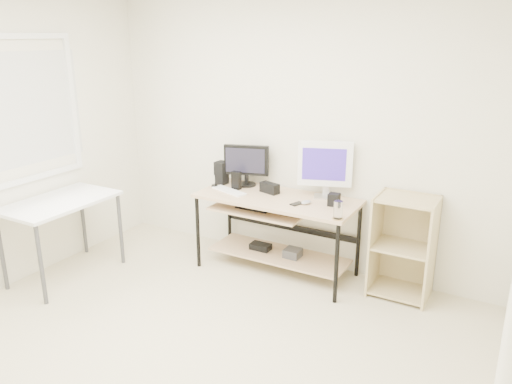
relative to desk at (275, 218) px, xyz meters
The scene contains 16 objects.
room 1.80m from the desk, 93.95° to the right, with size 4.01×4.01×2.62m.
desk is the anchor object (origin of this frame).
side_table 1.97m from the desk, 147.35° to the right, with size 0.60×1.00×0.75m.
shelf_unit 1.19m from the desk, ahead, with size 0.50×0.40×0.90m.
black_monitor 0.63m from the desk, 156.41° to the left, with size 0.44×0.19×0.41m.
white_imac 0.68m from the desk, 26.70° to the left, with size 0.48×0.21×0.53m.
keyboard 0.51m from the desk, behind, with size 0.40×0.11×0.01m, color white.
mouse 0.41m from the desk, ahead, with size 0.06×0.10×0.03m, color #A9A9AE.
center_speaker 0.29m from the desk, 140.81° to the left, with size 0.19×0.09×0.10m, color black.
speaker_left 0.74m from the desk, behind, with size 0.13×0.13×0.23m.
speaker_right 0.63m from the desk, ahead, with size 0.09×0.09×0.11m, color black.
audio_controller 0.53m from the desk, behind, with size 0.09×0.05×0.18m, color black.
volume_puck 0.69m from the desk, behind, with size 0.06×0.06×0.03m, color black.
smartphone 0.36m from the desk, 19.86° to the right, with size 0.07×0.12×0.01m, color black.
coaster 0.80m from the desk, 20.77° to the right, with size 0.10×0.10×0.01m, color #AF884F.
drinking_glass 0.82m from the desk, 20.77° to the right, with size 0.07×0.07×0.15m, color white.
Camera 1 is at (1.99, -2.25, 2.19)m, focal length 35.00 mm.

